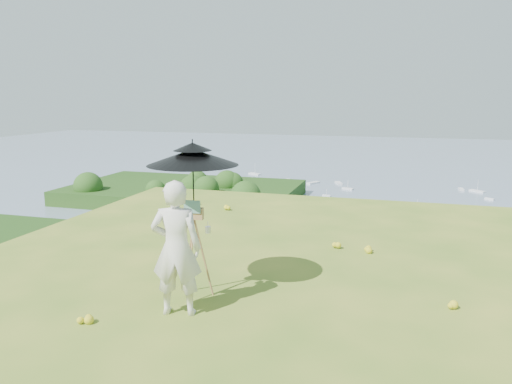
% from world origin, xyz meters
% --- Properties ---
extents(ground, '(14.00, 14.00, 0.00)m').
position_xyz_m(ground, '(0.00, 0.00, 0.00)').
color(ground, '#4A7722').
rests_on(ground, ground).
extents(shoreline_tier, '(170.00, 28.00, 8.00)m').
position_xyz_m(shoreline_tier, '(0.00, 75.00, -36.00)').
color(shoreline_tier, slate).
rests_on(shoreline_tier, bay_water).
extents(bay_water, '(700.00, 700.00, 0.00)m').
position_xyz_m(bay_water, '(0.00, 240.00, -34.00)').
color(bay_water, slate).
rests_on(bay_water, ground).
extents(peninsula, '(90.00, 60.00, 12.00)m').
position_xyz_m(peninsula, '(-75.00, 155.00, -29.00)').
color(peninsula, '#173B10').
rests_on(peninsula, bay_water).
extents(slope_trees, '(110.00, 50.00, 6.00)m').
position_xyz_m(slope_trees, '(0.00, 35.00, -15.00)').
color(slope_trees, '#254B16').
rests_on(slope_trees, forest_slope).
extents(harbor_town, '(110.00, 22.00, 5.00)m').
position_xyz_m(harbor_town, '(0.00, 75.00, -29.50)').
color(harbor_town, silver).
rests_on(harbor_town, shoreline_tier).
extents(moored_boats, '(140.00, 140.00, 0.70)m').
position_xyz_m(moored_boats, '(-12.50, 161.00, -33.65)').
color(moored_boats, white).
rests_on(moored_boats, bay_water).
extents(wildflowers, '(10.00, 10.50, 0.12)m').
position_xyz_m(wildflowers, '(0.00, 0.25, 0.06)').
color(wildflowers, gold).
rests_on(wildflowers, ground).
extents(painter, '(0.77, 0.60, 1.89)m').
position_xyz_m(painter, '(-2.06, -1.72, 0.94)').
color(painter, white).
rests_on(painter, ground).
extents(field_easel, '(0.62, 0.62, 1.50)m').
position_xyz_m(field_easel, '(-2.06, -1.11, 0.75)').
color(field_easel, '#9B6141').
rests_on(field_easel, ground).
extents(sun_umbrella, '(1.55, 1.55, 1.14)m').
position_xyz_m(sun_umbrella, '(-2.06, -1.08, 1.80)').
color(sun_umbrella, black).
rests_on(sun_umbrella, field_easel).
extents(painter_cap, '(0.22, 0.25, 0.10)m').
position_xyz_m(painter_cap, '(-2.06, -1.72, 1.83)').
color(painter_cap, pink).
rests_on(painter_cap, painter).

